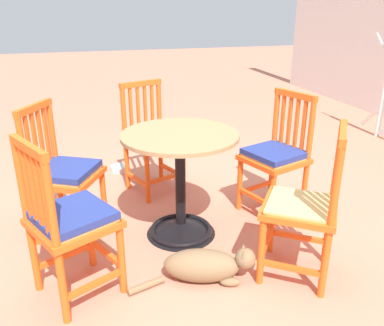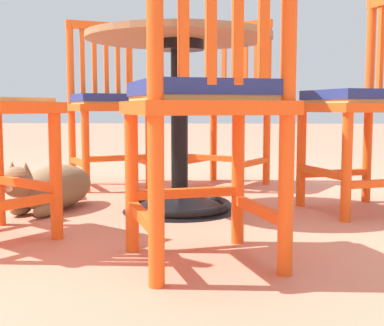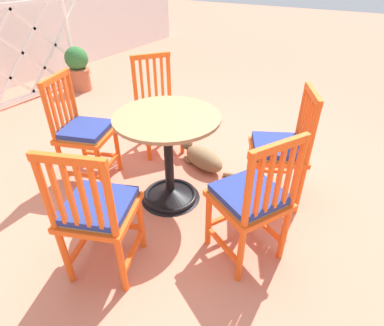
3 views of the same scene
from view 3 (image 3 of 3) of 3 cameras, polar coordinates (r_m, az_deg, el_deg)
name	(u,v)px [view 3 (image 3 of 3)]	position (r m, az deg, el deg)	size (l,w,h in m)	color
ground_plane	(187,191)	(2.67, -0.83, -5.12)	(24.00, 24.00, 0.00)	#C6755B
cafe_table	(169,169)	(2.44, -4.13, -1.03)	(0.76, 0.76, 0.73)	black
orange_chair_tucked_in	(84,133)	(2.75, -18.99, 5.23)	(0.51, 0.51, 0.91)	#EA5619
orange_chair_facing_out	(98,212)	(1.88, -16.68, -8.48)	(0.52, 0.52, 0.91)	#EA5619
orange_chair_at_corner	(251,200)	(1.91, 10.64, -6.57)	(0.54, 0.54, 0.91)	#EA5619
orange_chair_by_planter	(280,150)	(2.45, 15.68, 2.30)	(0.54, 0.54, 0.91)	#EA5619
orange_chair_near_fence	(158,108)	(3.11, -6.18, 9.87)	(0.56, 0.56, 0.91)	#EA5619
tabby_cat	(201,157)	(2.93, 1.68, 1.09)	(0.33, 0.74, 0.23)	brown
terracotta_planter	(78,68)	(4.98, -19.86, 15.87)	(0.32, 0.32, 0.62)	#B25B3D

